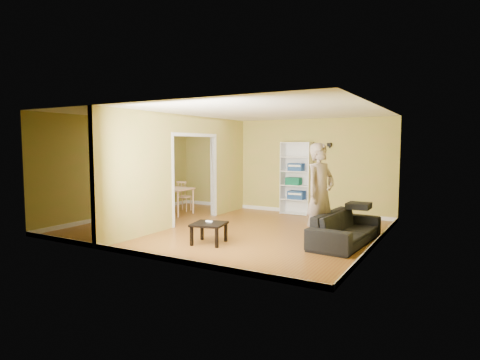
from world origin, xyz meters
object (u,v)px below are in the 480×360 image
Objects in this scene: bookshelf at (297,178)px; coffee_table at (209,226)px; sofa at (346,223)px; person at (320,185)px; chair_left at (151,196)px; chair_far at (184,196)px; chair_near at (157,201)px; dining_table at (170,191)px.

bookshelf is 3.27× the size of coffee_table.
person is (-0.45, -0.21, 0.74)m from sofa.
chair_left is at bearing 84.55° from sofa.
chair_far reaches higher than coffee_table.
bookshelf reaches higher than chair_near.
person reaches higher than bookshelf.
chair_far is (-5.06, 1.56, 0.04)m from sofa.
person is at bearing -14.39° from dining_table.
dining_table is at bearing 140.96° from coffee_table.
person is 2.61× the size of chair_far.
dining_table is at bearing 83.30° from sofa.
bookshelf is (-1.61, 2.90, -0.15)m from person.
bookshelf is (-2.06, 2.70, 0.59)m from sofa.
sofa is at bearing -44.57° from person.
coffee_table is 3.65m from dining_table.
sofa is at bearing 73.80° from chair_left.
person reaches higher than chair_far.
chair_left reaches higher than dining_table.
dining_table is at bearing 76.61° from chair_far.
bookshelf is 4.15m from chair_left.
bookshelf is at bearing -168.70° from chair_far.
chair_near is (-4.98, 0.31, 0.06)m from sofa.
person is 5.53m from chair_left.
sofa is at bearing 153.49° from chair_far.
coffee_table is at bearing 50.42° from chair_left.
chair_near is at bearing 84.31° from chair_far.
person is at bearing 149.63° from chair_far.
person is 3.76× the size of coffee_table.
bookshelf reaches higher than coffee_table.
sofa is 5.89m from chair_left.
coffee_table is 4.00m from chair_far.
chair_left is 1.07m from chair_near.
chair_near is (-2.70, 1.61, 0.11)m from coffee_table.
dining_table is at bearing -150.67° from bookshelf.
bookshelf is 3.26m from chair_far.
sofa is 2.30× the size of chair_left.
person is 3.32m from bookshelf.
coffee_table is at bearing -39.04° from dining_table.
chair_far reaches higher than dining_table.
chair_left is at bearing -155.52° from bookshelf.
person reaches higher than coffee_table.
chair_far is at bearing 134.15° from coffee_table.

